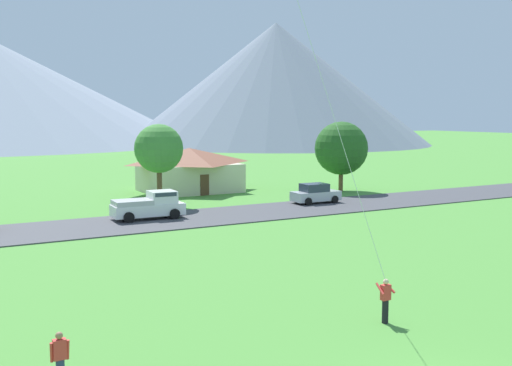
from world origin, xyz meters
TOP-DOWN VIEW (x-y plane):
  - road_strip at (0.00, 30.59)m, footprint 160.00×7.47m
  - mountain_central_ridge at (69.19, 125.69)m, footprint 78.65×78.65m
  - house_left_center at (11.40, 45.67)m, footprint 9.59×7.93m
  - tree_near_left at (5.26, 37.48)m, footprint 4.07×4.07m
  - tree_left_of_center at (24.64, 38.25)m, footprint 5.31×5.31m
  - parked_car_silver_mid_west at (17.56, 32.44)m, footprint 4.24×2.15m
  - pickup_truck_white_east_side at (2.40, 31.75)m, footprint 5.27×2.47m
  - watcher_person at (-9.01, 6.39)m, footprint 0.56×0.24m

SIDE VIEW (x-z plane):
  - road_strip at x=0.00m, z-range 0.00..0.08m
  - parked_car_silver_mid_west at x=17.56m, z-range 0.03..1.71m
  - watcher_person at x=-9.01m, z-range 0.04..1.71m
  - pickup_truck_white_east_side at x=2.40m, z-range 0.06..2.06m
  - house_left_center at x=11.40m, z-range 0.08..4.43m
  - tree_left_of_center at x=24.64m, z-range 0.82..7.81m
  - tree_near_left at x=5.26m, z-range 1.38..8.29m
  - mountain_central_ridge at x=69.19m, z-range 0.00..30.94m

